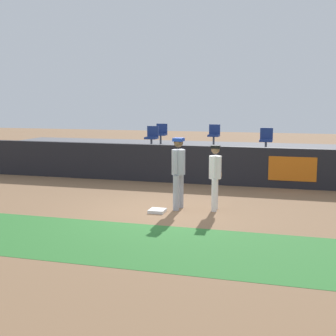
# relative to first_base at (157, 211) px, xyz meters

# --- Properties ---
(ground_plane) EXTENTS (60.00, 60.00, 0.00)m
(ground_plane) POSITION_rel_first_base_xyz_m (0.15, 0.12, -0.04)
(ground_plane) COLOR #846042
(grass_foreground_strip) EXTENTS (18.00, 2.80, 0.01)m
(grass_foreground_strip) POSITION_rel_first_base_xyz_m (0.15, -2.58, -0.04)
(grass_foreground_strip) COLOR #2D722D
(grass_foreground_strip) RESTS_ON ground_plane
(first_base) EXTENTS (0.40, 0.40, 0.08)m
(first_base) POSITION_rel_first_base_xyz_m (0.00, 0.00, 0.00)
(first_base) COLOR white
(first_base) RESTS_ON ground_plane
(player_fielder_home) EXTENTS (0.34, 0.54, 1.69)m
(player_fielder_home) POSITION_rel_first_base_xyz_m (1.36, 0.66, 0.94)
(player_fielder_home) COLOR white
(player_fielder_home) RESTS_ON ground_plane
(player_runner_visitor) EXTENTS (0.39, 0.52, 1.87)m
(player_runner_visitor) POSITION_rel_first_base_xyz_m (0.42, 0.51, 1.04)
(player_runner_visitor) COLOR #9EA3AD
(player_runner_visitor) RESTS_ON ground_plane
(field_wall) EXTENTS (18.00, 0.26, 1.30)m
(field_wall) POSITION_rel_first_base_xyz_m (0.17, 4.30, 0.61)
(field_wall) COLOR black
(field_wall) RESTS_ON ground_plane
(bleacher_platform) EXTENTS (18.00, 4.80, 1.01)m
(bleacher_platform) POSITION_rel_first_base_xyz_m (0.15, 6.87, 0.47)
(bleacher_platform) COLOR #59595E
(bleacher_platform) RESTS_ON ground_plane
(seat_front_left) EXTENTS (0.44, 0.44, 0.84)m
(seat_front_left) POSITION_rel_first_base_xyz_m (-1.98, 5.74, 1.44)
(seat_front_left) COLOR #4C4C51
(seat_front_left) RESTS_ON bleacher_platform
(seat_back_left) EXTENTS (0.46, 0.44, 0.84)m
(seat_back_left) POSITION_rel_first_base_xyz_m (-2.16, 7.54, 1.44)
(seat_back_left) COLOR #4C4C51
(seat_back_left) RESTS_ON bleacher_platform
(seat_back_center) EXTENTS (0.45, 0.44, 0.84)m
(seat_back_center) POSITION_rel_first_base_xyz_m (0.08, 7.54, 1.44)
(seat_back_center) COLOR #4C4C51
(seat_back_center) RESTS_ON bleacher_platform
(seat_front_right) EXTENTS (0.45, 0.44, 0.84)m
(seat_front_right) POSITION_rel_first_base_xyz_m (2.28, 5.74, 1.44)
(seat_front_right) COLOR #4C4C51
(seat_front_right) RESTS_ON bleacher_platform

